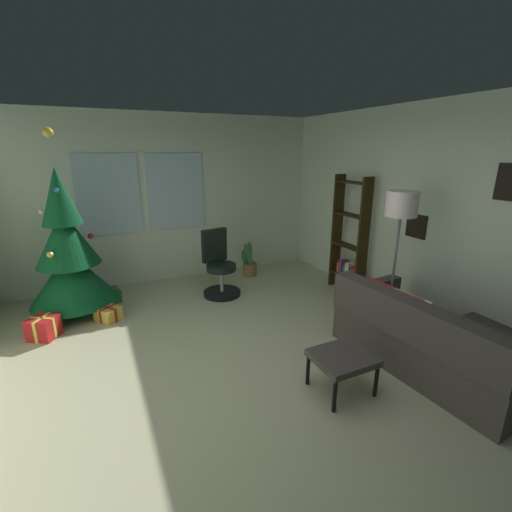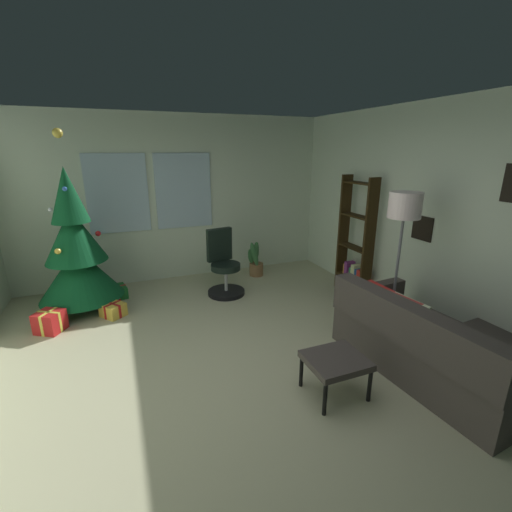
# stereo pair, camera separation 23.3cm
# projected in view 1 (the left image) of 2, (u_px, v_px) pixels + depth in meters

# --- Properties ---
(ground_plane) EXTENTS (5.05, 5.99, 0.10)m
(ground_plane) POSITION_uv_depth(u_px,v_px,m) (242.00, 379.00, 3.43)
(ground_plane) COLOR #B8B68F
(wall_back_with_windows) EXTENTS (5.05, 0.12, 2.68)m
(wall_back_with_windows) POSITION_uv_depth(u_px,v_px,m) (167.00, 200.00, 5.64)
(wall_back_with_windows) COLOR silver
(wall_back_with_windows) RESTS_ON ground_plane
(wall_right_with_frames) EXTENTS (0.12, 5.99, 2.68)m
(wall_right_with_frames) POSITION_uv_depth(u_px,v_px,m) (443.00, 219.00, 4.07)
(wall_right_with_frames) COLOR silver
(wall_right_with_frames) RESTS_ON ground_plane
(couch) EXTENTS (1.77, 1.91, 0.79)m
(couch) POSITION_uv_depth(u_px,v_px,m) (446.00, 341.00, 3.49)
(couch) COLOR #443C38
(couch) RESTS_ON ground_plane
(footstool) EXTENTS (0.51, 0.46, 0.37)m
(footstool) POSITION_uv_depth(u_px,v_px,m) (343.00, 360.00, 3.11)
(footstool) COLOR #443C38
(footstool) RESTS_ON ground_plane
(holiday_tree) EXTENTS (1.08, 1.08, 2.37)m
(holiday_tree) POSITION_uv_depth(u_px,v_px,m) (69.00, 256.00, 4.51)
(holiday_tree) COLOR #4C331E
(holiday_tree) RESTS_ON ground_plane
(gift_box_red) EXTENTS (0.38, 0.38, 0.26)m
(gift_box_red) POSITION_uv_depth(u_px,v_px,m) (43.00, 328.00, 4.06)
(gift_box_red) COLOR red
(gift_box_red) RESTS_ON ground_plane
(gift_box_green) EXTENTS (0.33, 0.36, 0.18)m
(gift_box_green) POSITION_uv_depth(u_px,v_px,m) (109.00, 295.00, 5.06)
(gift_box_green) COLOR #1E722D
(gift_box_green) RESTS_ON ground_plane
(gift_box_gold) EXTENTS (0.36, 0.37, 0.18)m
(gift_box_gold) POSITION_uv_depth(u_px,v_px,m) (108.00, 314.00, 4.49)
(gift_box_gold) COLOR gold
(gift_box_gold) RESTS_ON ground_plane
(office_chair) EXTENTS (0.56, 0.56, 0.99)m
(office_chair) POSITION_uv_depth(u_px,v_px,m) (219.00, 270.00, 5.23)
(office_chair) COLOR black
(office_chair) RESTS_ON ground_plane
(bookshelf) EXTENTS (0.18, 0.64, 1.77)m
(bookshelf) POSITION_uv_depth(u_px,v_px,m) (349.00, 242.00, 5.23)
(bookshelf) COLOR black
(bookshelf) RESTS_ON ground_plane
(floor_lamp) EXTENTS (0.35, 0.35, 1.69)m
(floor_lamp) POSITION_uv_depth(u_px,v_px,m) (401.00, 215.00, 3.86)
(floor_lamp) COLOR slate
(floor_lamp) RESTS_ON ground_plane
(potted_plant) EXTENTS (0.33, 0.42, 0.66)m
(potted_plant) POSITION_uv_depth(u_px,v_px,m) (249.00, 262.00, 6.04)
(potted_plant) COLOR olive
(potted_plant) RESTS_ON ground_plane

